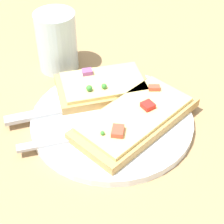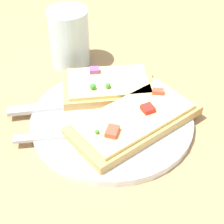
% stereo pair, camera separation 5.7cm
% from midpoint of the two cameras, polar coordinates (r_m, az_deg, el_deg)
% --- Properties ---
extents(ground_plane, '(4.00, 4.00, 0.00)m').
position_cam_midpoint_polar(ground_plane, '(0.58, -2.79, -1.75)').
color(ground_plane, '#9E7A51').
extents(plate, '(0.25, 0.25, 0.01)m').
position_cam_midpoint_polar(plate, '(0.58, -2.81, -1.32)').
color(plate, white).
rests_on(plate, ground).
extents(fork, '(0.09, 0.22, 0.01)m').
position_cam_midpoint_polar(fork, '(0.54, -4.25, -3.25)').
color(fork, '#B7B7BC').
rests_on(fork, plate).
extents(knife, '(0.08, 0.22, 0.01)m').
position_cam_midpoint_polar(knife, '(0.59, -9.76, 0.34)').
color(knife, '#B7B7BC').
rests_on(knife, plate).
extents(pizza_slice_main, '(0.14, 0.21, 0.03)m').
position_cam_midpoint_polar(pizza_slice_main, '(0.56, 0.71, -0.96)').
color(pizza_slice_main, tan).
rests_on(pizza_slice_main, plate).
extents(pizza_slice_corner, '(0.13, 0.17, 0.03)m').
position_cam_midpoint_polar(pizza_slice_corner, '(0.62, -4.03, 3.91)').
color(pizza_slice_corner, tan).
rests_on(pizza_slice_corner, plate).
extents(crumb_scatter, '(0.06, 0.04, 0.01)m').
position_cam_midpoint_polar(crumb_scatter, '(0.55, -2.18, -1.82)').
color(crumb_scatter, '#BC7E4B').
rests_on(crumb_scatter, plate).
extents(drinking_glass, '(0.07, 0.07, 0.11)m').
position_cam_midpoint_polar(drinking_glass, '(0.68, -10.60, 10.51)').
color(drinking_glass, silver).
rests_on(drinking_glass, ground).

